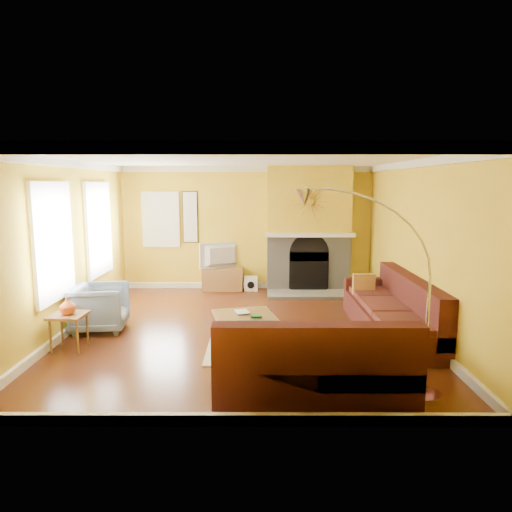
{
  "coord_description": "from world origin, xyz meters",
  "views": [
    {
      "loc": [
        0.23,
        -7.1,
        2.33
      ],
      "look_at": [
        0.21,
        0.4,
        1.14
      ],
      "focal_mm": 32.0,
      "sensor_mm": 36.0,
      "label": 1
    }
  ],
  "objects_px": {
    "media_console": "(223,279)",
    "arc_lamp": "(371,297)",
    "coffee_table": "(245,326)",
    "armchair": "(100,307)",
    "side_table": "(69,332)",
    "sectional_sofa": "(328,315)"
  },
  "relations": [
    {
      "from": "armchair",
      "to": "side_table",
      "type": "xyz_separation_m",
      "value": [
        -0.16,
        -0.85,
        -0.12
      ]
    },
    {
      "from": "coffee_table",
      "to": "side_table",
      "type": "bearing_deg",
      "value": -168.6
    },
    {
      "from": "sectional_sofa",
      "to": "media_console",
      "type": "distance_m",
      "value": 3.94
    },
    {
      "from": "coffee_table",
      "to": "armchair",
      "type": "relative_size",
      "value": 1.1
    },
    {
      "from": "armchair",
      "to": "arc_lamp",
      "type": "xyz_separation_m",
      "value": [
        3.71,
        -2.34,
        0.76
      ]
    },
    {
      "from": "arc_lamp",
      "to": "coffee_table",
      "type": "bearing_deg",
      "value": 125.26
    },
    {
      "from": "media_console",
      "to": "side_table",
      "type": "distance_m",
      "value": 4.13
    },
    {
      "from": "media_console",
      "to": "armchair",
      "type": "relative_size",
      "value": 1.08
    },
    {
      "from": "media_console",
      "to": "armchair",
      "type": "xyz_separation_m",
      "value": [
        -1.74,
        -2.82,
        0.13
      ]
    },
    {
      "from": "coffee_table",
      "to": "media_console",
      "type": "xyz_separation_m",
      "value": [
        -0.57,
        3.17,
        0.06
      ]
    },
    {
      "from": "sectional_sofa",
      "to": "coffee_table",
      "type": "distance_m",
      "value": 1.29
    },
    {
      "from": "sectional_sofa",
      "to": "coffee_table",
      "type": "bearing_deg",
      "value": 164.44
    },
    {
      "from": "sectional_sofa",
      "to": "arc_lamp",
      "type": "height_order",
      "value": "arc_lamp"
    },
    {
      "from": "media_console",
      "to": "arc_lamp",
      "type": "distance_m",
      "value": 5.59
    },
    {
      "from": "sectional_sofa",
      "to": "coffee_table",
      "type": "relative_size",
      "value": 4.34
    },
    {
      "from": "coffee_table",
      "to": "arc_lamp",
      "type": "xyz_separation_m",
      "value": [
        1.4,
        -1.98,
        0.96
      ]
    },
    {
      "from": "media_console",
      "to": "arc_lamp",
      "type": "height_order",
      "value": "arc_lamp"
    },
    {
      "from": "coffee_table",
      "to": "arc_lamp",
      "type": "relative_size",
      "value": 0.4
    },
    {
      "from": "media_console",
      "to": "arc_lamp",
      "type": "xyz_separation_m",
      "value": [
        1.97,
        -5.15,
        0.89
      ]
    },
    {
      "from": "coffee_table",
      "to": "side_table",
      "type": "distance_m",
      "value": 2.52
    },
    {
      "from": "coffee_table",
      "to": "media_console",
      "type": "relative_size",
      "value": 1.02
    },
    {
      "from": "sectional_sofa",
      "to": "armchair",
      "type": "distance_m",
      "value": 3.6
    }
  ]
}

